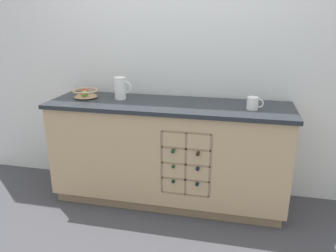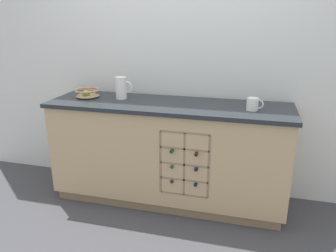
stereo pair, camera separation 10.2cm
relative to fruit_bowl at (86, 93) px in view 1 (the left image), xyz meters
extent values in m
plane|color=#424247|center=(0.78, -0.04, -0.98)|extent=(14.00, 14.00, 0.00)
cube|color=silver|center=(0.78, 0.31, 0.30)|extent=(4.46, 0.06, 2.55)
cube|color=#8B7354|center=(0.78, -0.04, -0.93)|extent=(2.00, 0.50, 0.09)
cube|color=tan|center=(0.78, -0.04, -0.48)|extent=(2.06, 0.56, 0.80)
cube|color=#23282D|center=(0.78, -0.04, -0.06)|extent=(2.10, 0.60, 0.03)
cube|color=#8B7354|center=(0.99, -0.22, -0.47)|extent=(0.40, 0.01, 0.54)
cube|color=#8B7354|center=(0.79, -0.27, -0.47)|extent=(0.02, 0.10, 0.54)
cube|color=#8B7354|center=(1.19, -0.27, -0.47)|extent=(0.02, 0.10, 0.54)
cube|color=#8B7354|center=(0.99, -0.27, -0.75)|extent=(0.40, 0.10, 0.02)
cube|color=#8B7354|center=(0.99, -0.27, -0.61)|extent=(0.40, 0.10, 0.02)
cube|color=#8B7354|center=(0.99, -0.27, -0.47)|extent=(0.40, 0.10, 0.02)
cube|color=#8B7354|center=(0.99, -0.27, -0.34)|extent=(0.40, 0.10, 0.02)
cube|color=#8B7354|center=(0.99, -0.27, -0.20)|extent=(0.40, 0.10, 0.02)
cube|color=#8B7354|center=(0.99, -0.27, -0.47)|extent=(0.02, 0.10, 0.54)
cylinder|color=black|center=(0.89, -0.14, -0.63)|extent=(0.07, 0.21, 0.07)
cylinder|color=black|center=(0.89, -0.29, -0.63)|extent=(0.03, 0.09, 0.03)
cylinder|color=black|center=(1.09, -0.15, -0.63)|extent=(0.08, 0.21, 0.08)
cylinder|color=black|center=(1.09, -0.30, -0.63)|extent=(0.03, 0.09, 0.03)
cylinder|color=#19381E|center=(0.89, -0.13, -0.50)|extent=(0.07, 0.22, 0.07)
cylinder|color=#19381E|center=(0.89, -0.29, -0.50)|extent=(0.03, 0.09, 0.03)
cylinder|color=black|center=(1.09, -0.15, -0.49)|extent=(0.08, 0.21, 0.08)
cylinder|color=black|center=(1.09, -0.30, -0.49)|extent=(0.03, 0.09, 0.03)
cylinder|color=#19381E|center=(0.89, -0.18, -0.36)|extent=(0.08, 0.19, 0.08)
cylinder|color=#19381E|center=(0.89, -0.31, -0.36)|extent=(0.03, 0.08, 0.03)
cylinder|color=black|center=(1.09, -0.18, -0.36)|extent=(0.07, 0.19, 0.07)
cylinder|color=black|center=(1.09, -0.32, -0.36)|extent=(0.03, 0.08, 0.03)
cylinder|color=tan|center=(0.00, 0.00, -0.04)|extent=(0.10, 0.10, 0.01)
cone|color=tan|center=(0.00, 0.00, 0.00)|extent=(0.21, 0.21, 0.06)
torus|color=tan|center=(0.00, 0.00, 0.02)|extent=(0.23, 0.23, 0.02)
sphere|color=red|center=(-0.01, 0.01, 0.00)|extent=(0.07, 0.07, 0.07)
sphere|color=#7FA838|center=(0.01, -0.05, 0.00)|extent=(0.07, 0.07, 0.07)
cylinder|color=white|center=(0.33, 0.02, 0.05)|extent=(0.10, 0.10, 0.20)
torus|color=white|center=(0.33, 0.02, 0.15)|extent=(0.11, 0.11, 0.01)
torus|color=white|center=(0.38, 0.02, 0.06)|extent=(0.11, 0.01, 0.11)
cylinder|color=white|center=(1.48, -0.08, 0.00)|extent=(0.09, 0.09, 0.10)
torus|color=white|center=(1.53, -0.08, 0.01)|extent=(0.08, 0.01, 0.08)
camera|label=1|loc=(1.37, -2.70, 0.65)|focal=35.00mm
camera|label=2|loc=(1.47, -2.67, 0.65)|focal=35.00mm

